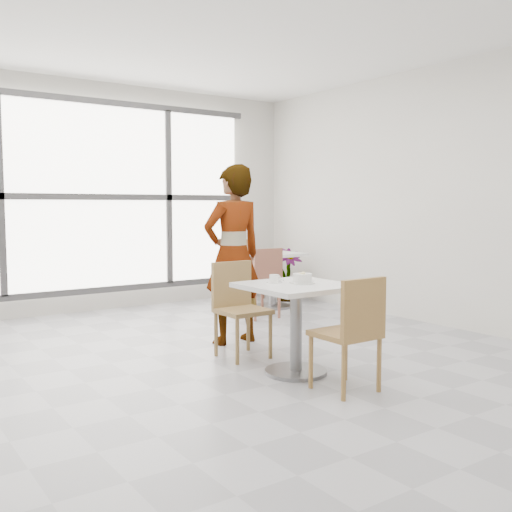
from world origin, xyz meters
TOP-DOWN VIEW (x-y plane):
  - floor at (0.00, 0.00)m, footprint 7.00×7.00m
  - ceiling at (0.00, 0.00)m, footprint 7.00×7.00m
  - wall_back at (0.00, 3.50)m, footprint 6.00×0.00m
  - wall_right at (3.00, 0.00)m, footprint 0.00×7.00m
  - window at (0.00, 3.44)m, footprint 4.60×0.07m
  - main_table at (0.40, -0.30)m, footprint 0.80×0.80m
  - chair_near at (0.43, -0.94)m, footprint 0.42×0.42m
  - chair_far at (0.33, 0.46)m, footprint 0.42×0.42m
  - oatmeal_bowl at (0.46, -0.31)m, footprint 0.21×0.21m
  - coffee_cup at (0.30, -0.14)m, footprint 0.16×0.13m
  - person at (0.56, 0.91)m, footprint 0.66×0.43m
  - bg_table_right at (2.10, 2.33)m, footprint 0.70×0.70m
  - bg_chair_right_near at (1.55, 1.77)m, footprint 0.42×0.42m
  - bg_chair_right_far at (2.27, 3.28)m, footprint 0.42×0.42m
  - plant_right at (2.65, 2.69)m, footprint 0.51×0.51m

SIDE VIEW (x-z plane):
  - floor at x=0.00m, z-range 0.00..0.00m
  - plant_right at x=2.65m, z-range 0.00..0.76m
  - bg_table_right at x=2.10m, z-range 0.11..0.86m
  - chair_near at x=0.43m, z-range 0.07..0.94m
  - chair_far at x=0.33m, z-range 0.07..0.94m
  - bg_chair_right_near at x=1.55m, z-range 0.07..0.94m
  - bg_chair_right_far at x=2.27m, z-range 0.07..0.94m
  - main_table at x=0.40m, z-range 0.15..0.90m
  - coffee_cup at x=0.30m, z-range 0.75..0.81m
  - oatmeal_bowl at x=0.46m, z-range 0.75..0.84m
  - person at x=0.56m, z-range 0.00..1.80m
  - window at x=0.00m, z-range 0.24..2.76m
  - wall_back at x=0.00m, z-range -1.50..4.50m
  - wall_right at x=3.00m, z-range -2.00..5.00m
  - ceiling at x=0.00m, z-range 3.00..3.00m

